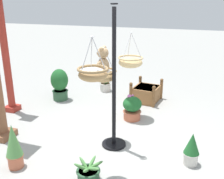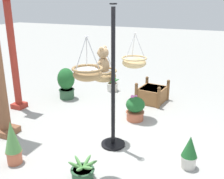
{
  "view_description": "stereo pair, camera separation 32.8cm",
  "coord_description": "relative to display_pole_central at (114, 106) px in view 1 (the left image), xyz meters",
  "views": [
    {
      "loc": [
        -4.32,
        -1.38,
        2.59
      ],
      "look_at": [
        -0.02,
        0.1,
        1.02
      ],
      "focal_mm": 42.71,
      "sensor_mm": 36.0,
      "label": 1
    },
    {
      "loc": [
        -4.2,
        -1.69,
        2.59
      ],
      "look_at": [
        -0.02,
        0.1,
        1.02
      ],
      "focal_mm": 42.71,
      "sensor_mm": 36.0,
      "label": 2
    }
  ],
  "objects": [
    {
      "name": "hanging_basket_right_low",
      "position": [
        1.35,
        0.08,
        0.49
      ],
      "size": [
        0.55,
        0.55,
        0.75
      ],
      "color": "tan"
    },
    {
      "name": "potted_plant_trailing_ivy",
      "position": [
        1.76,
        2.11,
        -0.35
      ],
      "size": [
        0.46,
        0.46,
        0.84
      ],
      "color": "#2D5638",
      "rests_on": "ground"
    },
    {
      "name": "potted_plant_small_succulent",
      "position": [
        -1.16,
        1.28,
        -0.41
      ],
      "size": [
        0.27,
        0.27,
        0.76
      ],
      "color": "#BC6042",
      "rests_on": "ground"
    },
    {
      "name": "ground_plane",
      "position": [
        0.2,
        0.0,
        -0.79
      ],
      "size": [
        40.0,
        40.0,
        0.0
      ],
      "primitive_type": "plane",
      "color": "#9E9E99"
    },
    {
      "name": "wooden_planter_box",
      "position": [
        2.42,
        -0.08,
        -0.57
      ],
      "size": [
        0.84,
        0.78,
        0.56
      ],
      "color": "olive",
      "rests_on": "ground"
    },
    {
      "name": "potted_plant_bushy_green",
      "position": [
        1.19,
        -0.02,
        -0.52
      ],
      "size": [
        0.42,
        0.42,
        0.57
      ],
      "color": "#BC6042",
      "rests_on": "ground"
    },
    {
      "name": "potted_plant_conical_shrub",
      "position": [
        2.82,
        1.22,
        -0.64
      ],
      "size": [
        0.4,
        0.37,
        0.38
      ],
      "color": "beige",
      "rests_on": "ground"
    },
    {
      "name": "potted_plant_flowering_red",
      "position": [
        -0.16,
        -1.37,
        -0.51
      ],
      "size": [
        0.26,
        0.26,
        0.56
      ],
      "color": "beige",
      "rests_on": "ground"
    },
    {
      "name": "teddy_bear",
      "position": [
        0.15,
        0.27,
        0.72
      ],
      "size": [
        0.35,
        0.31,
        0.51
      ],
      "color": "tan"
    },
    {
      "name": "hanging_basket_left_high",
      "position": [
        -0.89,
        0.01,
        0.82
      ],
      "size": [
        0.43,
        0.43,
        0.61
      ],
      "color": "#A37F51"
    },
    {
      "name": "potted_plant_fern_front",
      "position": [
        -1.09,
        0.04,
        -0.66
      ],
      "size": [
        0.45,
        0.43,
        0.34
      ],
      "color": "#2D5638",
      "rests_on": "ground"
    },
    {
      "name": "display_pole_central",
      "position": [
        0.0,
        0.0,
        0.0
      ],
      "size": [
        0.44,
        0.44,
        2.51
      ],
      "color": "black",
      "rests_on": "ground"
    },
    {
      "name": "greenhouse_pillar_left",
      "position": [
        0.73,
        2.85,
        0.49
      ],
      "size": [
        0.31,
        0.31,
        2.66
      ],
      "color": "#9E2D23",
      "rests_on": "ground"
    },
    {
      "name": "hanging_basket_with_teddy",
      "position": [
        0.15,
        0.25,
        0.5
      ],
      "size": [
        0.47,
        0.47,
        0.62
      ],
      "color": "tan"
    }
  ]
}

